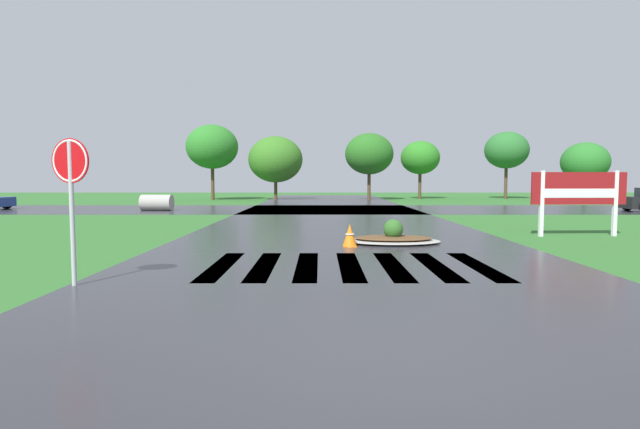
{
  "coord_description": "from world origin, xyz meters",
  "views": [
    {
      "loc": [
        -0.62,
        -4.72,
        1.85
      ],
      "look_at": [
        -0.62,
        9.79,
        0.8
      ],
      "focal_mm": 28.38,
      "sensor_mm": 36.0,
      "label": 1
    }
  ],
  "objects_px": {
    "stop_sign": "(71,177)",
    "median_island": "(393,238)",
    "estate_billboard": "(579,192)",
    "drainage_pipe_stack": "(157,203)",
    "traffic_cone": "(350,236)"
  },
  "relations": [
    {
      "from": "stop_sign",
      "to": "median_island",
      "type": "bearing_deg",
      "value": 59.02
    },
    {
      "from": "estate_billboard",
      "to": "median_island",
      "type": "height_order",
      "value": "estate_billboard"
    },
    {
      "from": "median_island",
      "to": "estate_billboard",
      "type": "bearing_deg",
      "value": 15.66
    },
    {
      "from": "median_island",
      "to": "drainage_pipe_stack",
      "type": "bearing_deg",
      "value": 128.18
    },
    {
      "from": "stop_sign",
      "to": "estate_billboard",
      "type": "xyz_separation_m",
      "value": [
        12.42,
        7.43,
        -0.45
      ]
    },
    {
      "from": "median_island",
      "to": "traffic_cone",
      "type": "height_order",
      "value": "median_island"
    },
    {
      "from": "estate_billboard",
      "to": "drainage_pipe_stack",
      "type": "height_order",
      "value": "estate_billboard"
    },
    {
      "from": "stop_sign",
      "to": "median_island",
      "type": "distance_m",
      "value": 8.68
    },
    {
      "from": "stop_sign",
      "to": "drainage_pipe_stack",
      "type": "xyz_separation_m",
      "value": [
        -5.1,
        20.22,
        -1.42
      ]
    },
    {
      "from": "stop_sign",
      "to": "estate_billboard",
      "type": "height_order",
      "value": "stop_sign"
    },
    {
      "from": "estate_billboard",
      "to": "traffic_cone",
      "type": "distance_m",
      "value": 7.87
    },
    {
      "from": "drainage_pipe_stack",
      "to": "median_island",
      "type": "bearing_deg",
      "value": -51.82
    },
    {
      "from": "stop_sign",
      "to": "median_island",
      "type": "relative_size",
      "value": 0.94
    },
    {
      "from": "estate_billboard",
      "to": "traffic_cone",
      "type": "bearing_deg",
      "value": 16.1
    },
    {
      "from": "drainage_pipe_stack",
      "to": "traffic_cone",
      "type": "xyz_separation_m",
      "value": [
        10.12,
        -15.24,
        -0.16
      ]
    }
  ]
}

